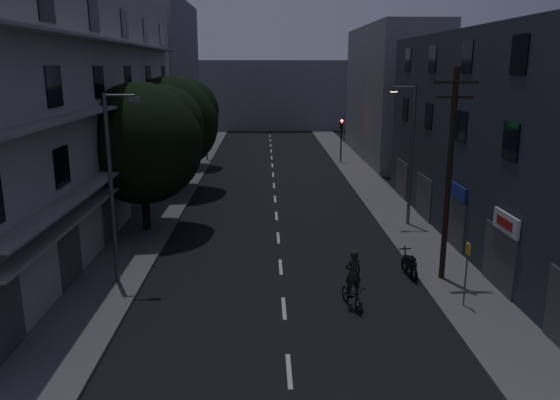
{
  "coord_description": "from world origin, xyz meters",
  "views": [
    {
      "loc": [
        -0.71,
        -13.11,
        9.18
      ],
      "look_at": [
        0.0,
        12.0,
        3.0
      ],
      "focal_mm": 35.0,
      "sensor_mm": 36.0,
      "label": 1
    }
  ],
  "objects_px": {
    "motorcycle": "(409,266)",
    "utility_pole": "(449,172)",
    "cyclist": "(353,288)",
    "bus_stop_sign": "(467,263)"
  },
  "relations": [
    {
      "from": "utility_pole",
      "to": "bus_stop_sign",
      "type": "xyz_separation_m",
      "value": [
        -0.05,
        -2.85,
        -2.98
      ]
    },
    {
      "from": "motorcycle",
      "to": "utility_pole",
      "type": "bearing_deg",
      "value": -29.07
    },
    {
      "from": "motorcycle",
      "to": "cyclist",
      "type": "xyz_separation_m",
      "value": [
        -3.07,
        -3.2,
        0.3
      ]
    },
    {
      "from": "bus_stop_sign",
      "to": "motorcycle",
      "type": "bearing_deg",
      "value": 109.85
    },
    {
      "from": "motorcycle",
      "to": "cyclist",
      "type": "height_order",
      "value": "cyclist"
    },
    {
      "from": "utility_pole",
      "to": "cyclist",
      "type": "relative_size",
      "value": 3.8
    },
    {
      "from": "motorcycle",
      "to": "cyclist",
      "type": "bearing_deg",
      "value": -138.83
    },
    {
      "from": "utility_pole",
      "to": "cyclist",
      "type": "height_order",
      "value": "utility_pole"
    },
    {
      "from": "motorcycle",
      "to": "cyclist",
      "type": "relative_size",
      "value": 0.82
    },
    {
      "from": "utility_pole",
      "to": "motorcycle",
      "type": "distance_m",
      "value": 4.59
    }
  ]
}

